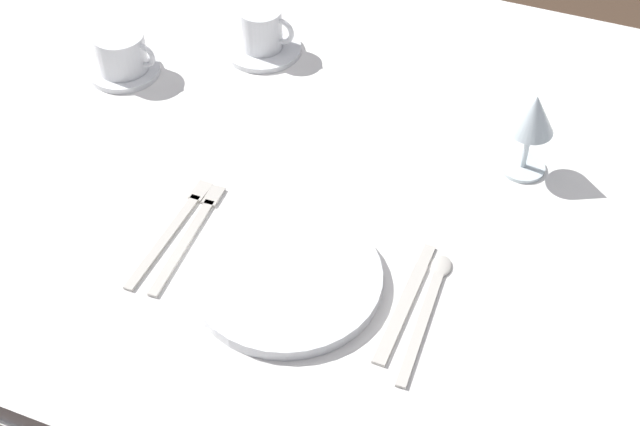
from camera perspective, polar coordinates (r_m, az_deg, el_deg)
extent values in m
cube|color=white|center=(1.36, 3.10, 2.00)|extent=(1.80, 1.10, 0.04)
cube|color=white|center=(1.85, 8.79, 10.50)|extent=(1.80, 0.01, 0.18)
cylinder|color=brown|center=(2.20, -13.31, 7.79)|extent=(0.07, 0.07, 0.70)
cylinder|color=white|center=(1.19, -2.14, -4.19)|extent=(0.26, 0.26, 0.02)
cube|color=beige|center=(1.26, -8.84, -2.14)|extent=(0.02, 0.19, 0.00)
cube|color=beige|center=(1.32, -6.87, 1.09)|extent=(0.02, 0.04, 0.00)
cube|color=beige|center=(1.27, -10.03, -1.77)|extent=(0.02, 0.19, 0.00)
cube|color=beige|center=(1.33, -7.71, 1.40)|extent=(0.02, 0.04, 0.00)
cube|color=beige|center=(1.17, 5.22, -6.41)|extent=(0.02, 0.18, 0.00)
cube|color=beige|center=(1.23, 6.72, -3.01)|extent=(0.02, 0.06, 0.00)
cube|color=beige|center=(1.16, 6.50, -7.28)|extent=(0.02, 0.19, 0.00)
ellipsoid|color=beige|center=(1.23, 7.80, -3.43)|extent=(0.03, 0.04, 0.01)
cylinder|color=white|center=(1.60, -3.72, 10.52)|extent=(0.14, 0.14, 0.01)
cylinder|color=white|center=(1.57, -3.80, 11.76)|extent=(0.07, 0.07, 0.07)
torus|color=white|center=(1.56, -2.56, 11.61)|extent=(0.05, 0.01, 0.05)
cylinder|color=white|center=(1.58, -12.48, 8.97)|extent=(0.12, 0.12, 0.01)
cylinder|color=white|center=(1.56, -12.70, 10.10)|extent=(0.09, 0.09, 0.07)
torus|color=white|center=(1.53, -11.34, 9.91)|extent=(0.05, 0.01, 0.05)
cylinder|color=silver|center=(1.39, 12.88, 2.91)|extent=(0.07, 0.07, 0.01)
cylinder|color=silver|center=(1.37, 13.14, 4.08)|extent=(0.01, 0.01, 0.07)
cone|color=silver|center=(1.32, 13.61, 6.24)|extent=(0.07, 0.07, 0.06)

